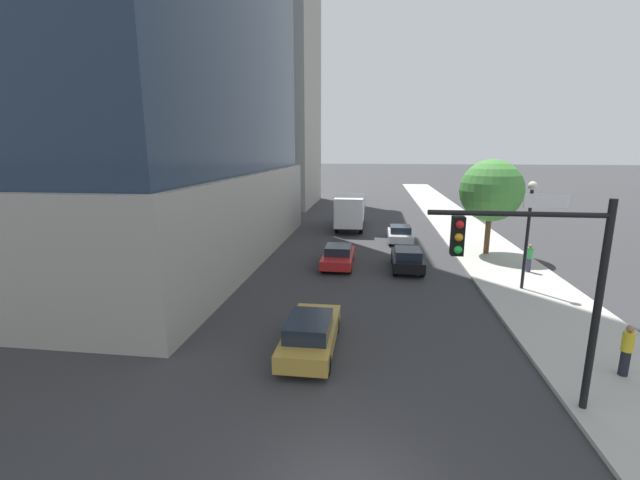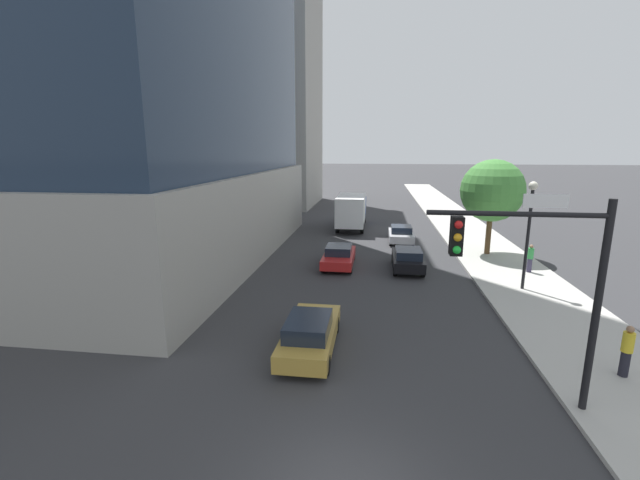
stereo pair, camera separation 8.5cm
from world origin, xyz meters
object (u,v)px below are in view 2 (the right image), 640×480
(car_silver, at_px, (401,234))
(car_red, at_px, (339,256))
(construction_building, at_px, (266,63))
(box_truck, at_px, (352,209))
(car_black, at_px, (408,259))
(pedestrian_yellow_shirt, at_px, (627,351))
(car_gold, at_px, (310,333))
(street_tree, at_px, (492,191))
(traffic_light_pole, at_px, (537,266))
(pedestrian_green_shirt, at_px, (530,258))
(street_lamp, at_px, (530,219))

(car_silver, bearing_deg, car_red, -119.58)
(construction_building, relative_size, box_truck, 5.23)
(car_black, bearing_deg, construction_building, 119.03)
(pedestrian_yellow_shirt, bearing_deg, car_gold, 176.88)
(car_red, height_order, box_truck, box_truck)
(construction_building, bearing_deg, car_red, -67.42)
(street_tree, bearing_deg, car_gold, -122.75)
(traffic_light_pole, relative_size, box_truck, 0.75)
(traffic_light_pole, height_order, car_red, traffic_light_pole)
(street_tree, height_order, car_red, street_tree)
(traffic_light_pole, xyz_separation_m, box_truck, (-6.53, 26.89, -2.45))
(traffic_light_pole, distance_m, pedestrian_yellow_shirt, 5.30)
(car_silver, bearing_deg, pedestrian_yellow_shirt, -72.94)
(construction_building, relative_size, pedestrian_green_shirt, 25.18)
(street_tree, height_order, pedestrian_yellow_shirt, street_tree)
(car_silver, distance_m, car_red, 8.61)
(street_lamp, bearing_deg, car_black, 150.77)
(street_tree, relative_size, pedestrian_green_shirt, 3.89)
(construction_building, xyz_separation_m, car_gold, (12.10, -40.61, -17.03))
(car_silver, relative_size, pedestrian_green_shirt, 2.42)
(car_black, relative_size, pedestrian_yellow_shirt, 2.44)
(pedestrian_yellow_shirt, bearing_deg, street_lamp, 92.31)
(street_tree, bearing_deg, car_silver, 148.27)
(box_truck, bearing_deg, pedestrian_yellow_shirt, -67.61)
(construction_building, distance_m, pedestrian_yellow_shirt, 49.74)
(traffic_light_pole, height_order, pedestrian_yellow_shirt, traffic_light_pole)
(street_lamp, distance_m, pedestrian_yellow_shirt, 8.99)
(box_truck, xyz_separation_m, pedestrian_yellow_shirt, (10.25, -24.88, -0.75))
(car_silver, bearing_deg, traffic_light_pole, -83.96)
(car_red, bearing_deg, box_truck, 90.00)
(construction_building, distance_m, box_truck, 25.82)
(street_tree, relative_size, car_black, 1.54)
(street_lamp, distance_m, pedestrian_green_shirt, 4.47)
(car_red, bearing_deg, pedestrian_green_shirt, -1.63)
(street_tree, xyz_separation_m, car_red, (-9.95, -3.96, -3.85))
(street_tree, relative_size, car_silver, 1.60)
(pedestrian_yellow_shirt, relative_size, pedestrian_green_shirt, 1.03)
(car_red, distance_m, pedestrian_green_shirt, 11.29)
(construction_building, height_order, car_red, construction_building)
(car_black, bearing_deg, pedestrian_green_shirt, 0.28)
(street_lamp, distance_m, car_black, 7.18)
(car_silver, bearing_deg, car_black, -90.00)
(construction_building, distance_m, car_gold, 45.67)
(pedestrian_green_shirt, bearing_deg, car_red, 178.37)
(car_black, relative_size, car_silver, 1.04)
(traffic_light_pole, bearing_deg, car_silver, 96.04)
(construction_building, height_order, traffic_light_pole, construction_building)
(street_tree, height_order, car_gold, street_tree)
(street_tree, bearing_deg, car_black, -142.86)
(car_black, height_order, box_truck, box_truck)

